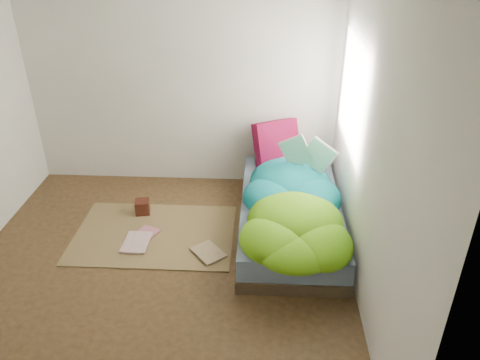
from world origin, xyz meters
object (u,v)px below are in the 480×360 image
(bed, at_px, (290,215))
(wooden_box, at_px, (142,207))
(floor_book_a, at_px, (124,242))
(pillow_magenta, at_px, (276,143))
(floor_book_b, at_px, (137,232))
(open_book, at_px, (308,145))

(bed, bearing_deg, wooden_box, 172.52)
(bed, xyz_separation_m, floor_book_a, (-1.64, -0.35, -0.14))
(pillow_magenta, distance_m, floor_book_b, 1.83)
(bed, distance_m, floor_book_a, 1.68)
(pillow_magenta, bearing_deg, open_book, -89.18)
(bed, relative_size, wooden_box, 13.44)
(floor_book_a, xyz_separation_m, floor_book_b, (0.08, 0.17, -0.00))
(pillow_magenta, bearing_deg, wooden_box, 176.43)
(wooden_box, bearing_deg, pillow_magenta, 23.65)
(wooden_box, height_order, floor_book_a, wooden_box)
(wooden_box, height_order, floor_book_b, wooden_box)
(pillow_magenta, xyz_separation_m, wooden_box, (-1.44, -0.63, -0.50))
(pillow_magenta, height_order, open_book, open_book)
(bed, xyz_separation_m, wooden_box, (-1.58, 0.21, -0.08))
(wooden_box, xyz_separation_m, floor_book_b, (0.02, -0.38, -0.06))
(bed, height_order, floor_book_a, bed)
(open_book, bearing_deg, wooden_box, -157.53)
(bed, bearing_deg, floor_book_b, -173.62)
(open_book, bearing_deg, floor_book_a, -140.67)
(wooden_box, distance_m, floor_book_b, 0.39)
(floor_book_a, relative_size, floor_book_b, 1.26)
(pillow_magenta, height_order, wooden_box, pillow_magenta)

